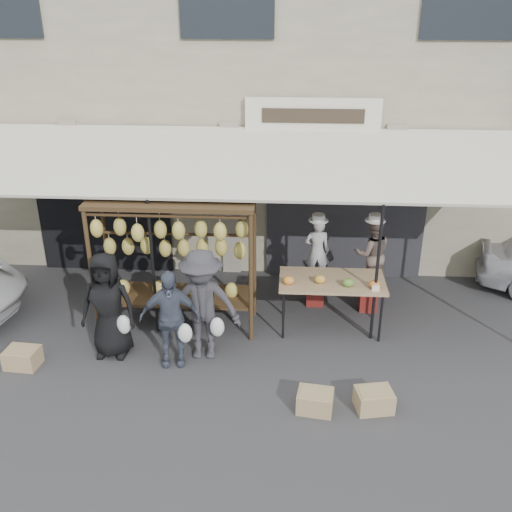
{
  "coord_description": "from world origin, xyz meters",
  "views": [
    {
      "loc": [
        1.13,
        -6.83,
        5.07
      ],
      "look_at": [
        0.62,
        1.4,
        1.3
      ],
      "focal_mm": 40.0,
      "sensor_mm": 36.0,
      "label": 1
    }
  ],
  "objects": [
    {
      "name": "customer_mid",
      "position": [
        -0.58,
        0.3,
        0.77
      ],
      "size": [
        0.94,
        0.5,
        1.53
      ],
      "primitive_type": "imported",
      "rotation": [
        0.0,
        0.0,
        0.14
      ],
      "color": "#454D5E",
      "rests_on": "ground_plane"
    },
    {
      "name": "crate_near_b",
      "position": [
        2.33,
        -0.61,
        0.14
      ],
      "size": [
        0.54,
        0.45,
        0.29
      ],
      "primitive_type": "cube",
      "rotation": [
        0.0,
        0.0,
        0.19
      ],
      "color": "tan",
      "rests_on": "ground_plane"
    },
    {
      "name": "awning",
      "position": [
        0.01,
        2.28,
        2.57
      ],
      "size": [
        10.0,
        2.35,
        2.92
      ],
      "color": "silver",
      "rests_on": "ground_plane"
    },
    {
      "name": "stool_left",
      "position": [
        1.62,
        2.25,
        0.21
      ],
      "size": [
        0.33,
        0.33,
        0.43
      ],
      "primitive_type": "cube",
      "rotation": [
        0.0,
        0.0,
        0.07
      ],
      "color": "maroon",
      "rests_on": "ground_plane"
    },
    {
      "name": "produce_table",
      "position": [
        1.85,
        1.4,
        0.86
      ],
      "size": [
        1.7,
        0.9,
        1.04
      ],
      "color": "#A18164",
      "rests_on": "ground_plane"
    },
    {
      "name": "crate_far",
      "position": [
        -2.8,
        0.05,
        0.14
      ],
      "size": [
        0.51,
        0.4,
        0.29
      ],
      "primitive_type": "cube",
      "rotation": [
        0.0,
        0.0,
        -0.08
      ],
      "color": "tan",
      "rests_on": "ground_plane"
    },
    {
      "name": "stool_right",
      "position": [
        2.55,
        2.1,
        0.22
      ],
      "size": [
        0.33,
        0.33,
        0.43
      ],
      "primitive_type": "cube",
      "rotation": [
        0.0,
        0.0,
        -0.08
      ],
      "color": "maroon",
      "rests_on": "ground_plane"
    },
    {
      "name": "crate_near_a",
      "position": [
        1.54,
        -0.68,
        0.14
      ],
      "size": [
        0.52,
        0.42,
        0.28
      ],
      "primitive_type": "cube",
      "rotation": [
        0.0,
        0.0,
        -0.14
      ],
      "color": "tan",
      "rests_on": "ground_plane"
    },
    {
      "name": "banana_rack",
      "position": [
        -0.69,
        1.34,
        1.57
      ],
      "size": [
        2.6,
        0.9,
        2.24
      ],
      "color": "#3B2814",
      "rests_on": "ground_plane"
    },
    {
      "name": "customer_left",
      "position": [
        -1.55,
        0.48,
        0.84
      ],
      "size": [
        0.83,
        0.55,
        1.69
      ],
      "primitive_type": "imported",
      "rotation": [
        0.0,
        0.0,
        -0.01
      ],
      "color": "black",
      "rests_on": "ground_plane"
    },
    {
      "name": "customer_right",
      "position": [
        -0.13,
        0.5,
        0.89
      ],
      "size": [
        1.16,
        0.69,
        1.77
      ],
      "primitive_type": "imported",
      "rotation": [
        0.0,
        0.0,
        0.03
      ],
      "color": "#343338",
      "rests_on": "ground_plane"
    },
    {
      "name": "ground_plane",
      "position": [
        0.0,
        0.0,
        0.0
      ],
      "size": [
        90.0,
        90.0,
        0.0
      ],
      "primitive_type": "plane",
      "color": "#2D2D30"
    },
    {
      "name": "vendor_right",
      "position": [
        2.55,
        2.1,
        1.07
      ],
      "size": [
        0.66,
        0.54,
        1.28
      ],
      "primitive_type": "imported",
      "rotation": [
        0.0,
        0.0,
        3.23
      ],
      "color": "#69574F",
      "rests_on": "stool_right"
    },
    {
      "name": "vendor_left",
      "position": [
        1.62,
        2.25,
        1.03
      ],
      "size": [
        0.45,
        0.3,
        1.2
      ],
      "primitive_type": "imported",
      "rotation": [
        0.0,
        0.0,
        3.17
      ],
      "color": "#A4A4A4",
      "rests_on": "stool_left"
    },
    {
      "name": "shophouse",
      "position": [
        -0.0,
        6.5,
        3.65
      ],
      "size": [
        24.0,
        6.15,
        7.3
      ],
      "color": "tan",
      "rests_on": "ground_plane"
    }
  ]
}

